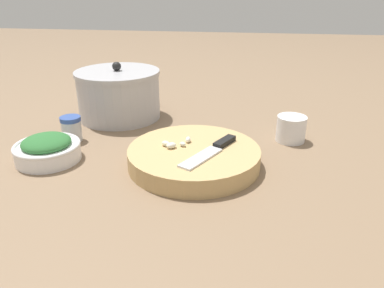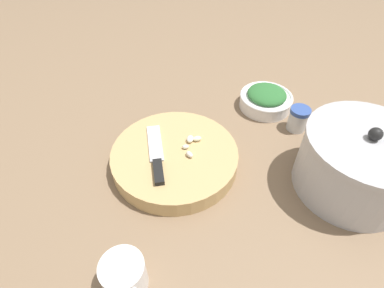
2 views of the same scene
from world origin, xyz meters
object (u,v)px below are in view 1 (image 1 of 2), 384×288
at_px(herb_bowl, 47,149).
at_px(garlic_cloves, 175,144).
at_px(cutting_board, 194,157).
at_px(chef_knife, 213,150).
at_px(coffee_mug, 291,128).
at_px(stock_pot, 119,94).
at_px(spice_jar, 71,129).

bearing_deg(herb_bowl, garlic_cloves, 5.49).
relative_size(cutting_board, herb_bowl, 1.97).
bearing_deg(garlic_cloves, chef_knife, -10.23).
distance_m(chef_knife, coffee_mug, 0.28).
relative_size(herb_bowl, stock_pot, 0.61).
bearing_deg(chef_knife, coffee_mug, -106.62).
distance_m(cutting_board, garlic_cloves, 0.06).
relative_size(garlic_cloves, herb_bowl, 0.43).
relative_size(chef_knife, stock_pot, 0.72).
bearing_deg(garlic_cloves, spice_jar, 162.84).
bearing_deg(herb_bowl, chef_knife, 1.87).
height_order(cutting_board, coffee_mug, coffee_mug).
bearing_deg(chef_knife, garlic_cloves, 17.92).
bearing_deg(stock_pot, herb_bowl, -102.88).
bearing_deg(cutting_board, stock_pot, 132.70).
bearing_deg(cutting_board, garlic_cloves, 171.81).
bearing_deg(stock_pot, coffee_mug, -12.71).
bearing_deg(spice_jar, coffee_mug, 8.35).
distance_m(garlic_cloves, coffee_mug, 0.35).
height_order(cutting_board, garlic_cloves, garlic_cloves).
height_order(chef_knife, coffee_mug, coffee_mug).
height_order(spice_jar, coffee_mug, coffee_mug).
height_order(cutting_board, herb_bowl, herb_bowl).
bearing_deg(herb_bowl, spice_jar, 87.24).
height_order(herb_bowl, coffee_mug, coffee_mug).
distance_m(garlic_cloves, spice_jar, 0.33).
relative_size(garlic_cloves, spice_jar, 0.98).
xyz_separation_m(spice_jar, stock_pot, (0.07, 0.21, 0.04)).
xyz_separation_m(herb_bowl, spice_jar, (0.01, 0.13, 0.00)).
xyz_separation_m(chef_knife, herb_bowl, (-0.41, -0.01, -0.02)).
height_order(spice_jar, stock_pot, stock_pot).
bearing_deg(spice_jar, chef_knife, -15.58).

